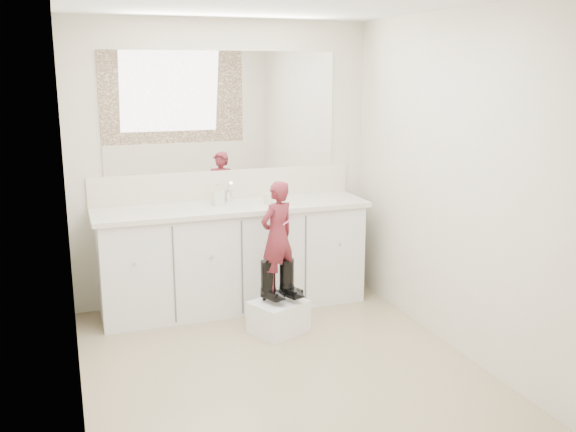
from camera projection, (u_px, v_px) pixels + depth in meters
name	position (u px, v px, depth m)	size (l,w,h in m)	color
floor	(280.00, 366.00, 4.40)	(3.00, 3.00, 0.00)	#8A725A
ceiling	(279.00, 0.00, 3.86)	(3.00, 3.00, 0.00)	white
wall_back	(223.00, 163.00, 5.51)	(2.60, 2.60, 0.00)	beige
wall_front	(393.00, 259.00, 2.76)	(2.60, 2.60, 0.00)	beige
wall_left	(67.00, 210.00, 3.71)	(3.00, 3.00, 0.00)	beige
wall_right	(453.00, 183.00, 4.56)	(3.00, 3.00, 0.00)	beige
vanity_cabinet	(233.00, 258.00, 5.43)	(2.20, 0.55, 0.85)	silver
countertop	(233.00, 208.00, 5.32)	(2.28, 0.58, 0.04)	beige
backsplash	(224.00, 185.00, 5.54)	(2.28, 0.03, 0.25)	beige
mirror	(223.00, 112.00, 5.40)	(2.00, 0.02, 1.00)	white
dot_panel	(396.00, 155.00, 2.66)	(2.00, 0.01, 1.20)	#472819
faucet	(228.00, 196.00, 5.45)	(0.08, 0.08, 0.10)	silver
cup	(268.00, 198.00, 5.38)	(0.10, 0.10, 0.09)	beige
soap_bottle	(217.00, 194.00, 5.31)	(0.08, 0.08, 0.18)	beige
step_stool	(278.00, 317.00, 4.96)	(0.39, 0.33, 0.25)	white
boot_left	(268.00, 281.00, 4.88)	(0.12, 0.22, 0.33)	black
boot_right	(287.00, 279.00, 4.93)	(0.12, 0.22, 0.33)	black
toddler	(277.00, 236.00, 4.83)	(0.30, 0.20, 0.84)	#992F3A
toothbrush	(290.00, 220.00, 4.75)	(0.01, 0.01, 0.14)	#E05790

